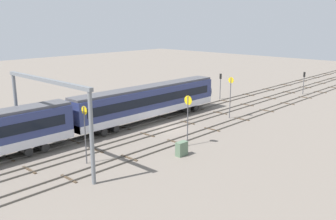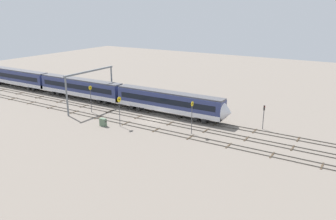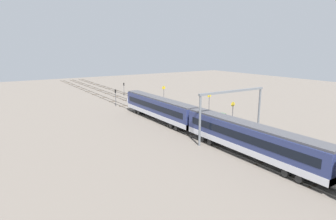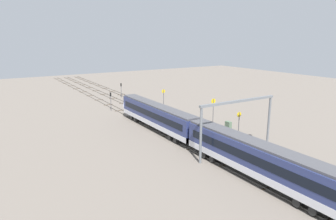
{
  "view_description": "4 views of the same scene",
  "coord_description": "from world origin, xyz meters",
  "px_view_note": "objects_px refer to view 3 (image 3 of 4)",
  "views": [
    {
      "loc": [
        -33.28,
        -31.43,
        13.55
      ],
      "look_at": [
        2.0,
        2.01,
        1.77
      ],
      "focal_mm": 39.67,
      "sensor_mm": 36.0,
      "label": 1
    },
    {
      "loc": [
        35.39,
        -52.25,
        21.2
      ],
      "look_at": [
        3.65,
        -0.56,
        2.83
      ],
      "focal_mm": 36.26,
      "sensor_mm": 36.0,
      "label": 2
    },
    {
      "loc": [
        -49.66,
        34.2,
        15.22
      ],
      "look_at": [
        1.63,
        1.3,
        1.76
      ],
      "focal_mm": 30.31,
      "sensor_mm": 36.0,
      "label": 3
    },
    {
      "loc": [
        -47.79,
        31.59,
        17.2
      ],
      "look_at": [
        2.23,
        0.79,
        3.1
      ],
      "focal_mm": 32.36,
      "sensor_mm": 36.0,
      "label": 4
    }
  ],
  "objects_px": {
    "train": "(336,170)",
    "signal_light_trackside_departure": "(124,87)",
    "overhead_gantry": "(232,104)",
    "speed_sign_mid_trackside": "(233,114)",
    "signal_light_trackside_approach": "(116,95)",
    "relay_cabinet": "(223,116)",
    "speed_sign_far_trackside": "(209,101)",
    "speed_sign_near_foreground": "(164,95)"
  },
  "relations": [
    {
      "from": "overhead_gantry",
      "to": "speed_sign_mid_trackside",
      "type": "distance_m",
      "value": 4.18
    },
    {
      "from": "speed_sign_mid_trackside",
      "to": "speed_sign_far_trackside",
      "type": "xyz_separation_m",
      "value": [
        10.72,
        -3.7,
        0.14
      ]
    },
    {
      "from": "speed_sign_far_trackside",
      "to": "signal_light_trackside_approach",
      "type": "relative_size",
      "value": 1.26
    },
    {
      "from": "speed_sign_mid_trackside",
      "to": "speed_sign_near_foreground",
      "type": "bearing_deg",
      "value": -0.64
    },
    {
      "from": "train",
      "to": "speed_sign_near_foreground",
      "type": "height_order",
      "value": "speed_sign_near_foreground"
    },
    {
      "from": "signal_light_trackside_departure",
      "to": "relay_cabinet",
      "type": "bearing_deg",
      "value": -172.88
    },
    {
      "from": "speed_sign_mid_trackside",
      "to": "relay_cabinet",
      "type": "bearing_deg",
      "value": -33.52
    },
    {
      "from": "signal_light_trackside_departure",
      "to": "relay_cabinet",
      "type": "xyz_separation_m",
      "value": [
        -40.26,
        -5.03,
        -2.02
      ]
    },
    {
      "from": "speed_sign_mid_trackside",
      "to": "signal_light_trackside_departure",
      "type": "bearing_deg",
      "value": -0.29
    },
    {
      "from": "speed_sign_mid_trackside",
      "to": "signal_light_trackside_departure",
      "type": "relative_size",
      "value": 1.37
    },
    {
      "from": "speed_sign_near_foreground",
      "to": "speed_sign_far_trackside",
      "type": "relative_size",
      "value": 1.04
    },
    {
      "from": "speed_sign_near_foreground",
      "to": "signal_light_trackside_departure",
      "type": "height_order",
      "value": "speed_sign_near_foreground"
    },
    {
      "from": "speed_sign_far_trackside",
      "to": "signal_light_trackside_departure",
      "type": "bearing_deg",
      "value": 5.27
    },
    {
      "from": "overhead_gantry",
      "to": "speed_sign_far_trackside",
      "type": "relative_size",
      "value": 2.53
    },
    {
      "from": "overhead_gantry",
      "to": "speed_sign_near_foreground",
      "type": "xyz_separation_m",
      "value": [
        26.2,
        -2.78,
        -2.35
      ]
    },
    {
      "from": "speed_sign_far_trackside",
      "to": "train",
      "type": "bearing_deg",
      "value": 162.1
    },
    {
      "from": "speed_sign_mid_trackside",
      "to": "speed_sign_far_trackside",
      "type": "distance_m",
      "value": 11.34
    },
    {
      "from": "speed_sign_far_trackside",
      "to": "relay_cabinet",
      "type": "xyz_separation_m",
      "value": [
        -2.76,
        -1.57,
        -2.99
      ]
    },
    {
      "from": "overhead_gantry",
      "to": "signal_light_trackside_approach",
      "type": "relative_size",
      "value": 3.18
    },
    {
      "from": "overhead_gantry",
      "to": "speed_sign_near_foreground",
      "type": "bearing_deg",
      "value": -6.06
    },
    {
      "from": "speed_sign_near_foreground",
      "to": "relay_cabinet",
      "type": "bearing_deg",
      "value": -162.6
    },
    {
      "from": "signal_light_trackside_approach",
      "to": "relay_cabinet",
      "type": "height_order",
      "value": "signal_light_trackside_approach"
    },
    {
      "from": "speed_sign_near_foreground",
      "to": "speed_sign_mid_trackside",
      "type": "distance_m",
      "value": 23.94
    },
    {
      "from": "overhead_gantry",
      "to": "signal_light_trackside_departure",
      "type": "height_order",
      "value": "overhead_gantry"
    },
    {
      "from": "speed_sign_mid_trackside",
      "to": "speed_sign_far_trackside",
      "type": "relative_size",
      "value": 1.01
    },
    {
      "from": "overhead_gantry",
      "to": "relay_cabinet",
      "type": "xyz_separation_m",
      "value": [
        10.23,
        -7.79,
        -5.3
      ]
    },
    {
      "from": "speed_sign_far_trackside",
      "to": "speed_sign_mid_trackside",
      "type": "bearing_deg",
      "value": 160.95
    },
    {
      "from": "relay_cabinet",
      "to": "speed_sign_far_trackside",
      "type": "bearing_deg",
      "value": 29.66
    },
    {
      "from": "relay_cabinet",
      "to": "signal_light_trackside_departure",
      "type": "bearing_deg",
      "value": 7.12
    },
    {
      "from": "signal_light_trackside_departure",
      "to": "speed_sign_mid_trackside",
      "type": "bearing_deg",
      "value": 179.71
    },
    {
      "from": "signal_light_trackside_approach",
      "to": "relay_cabinet",
      "type": "distance_m",
      "value": 29.44
    },
    {
      "from": "overhead_gantry",
      "to": "relay_cabinet",
      "type": "height_order",
      "value": "overhead_gantry"
    },
    {
      "from": "overhead_gantry",
      "to": "speed_sign_mid_trackside",
      "type": "xyz_separation_m",
      "value": [
        2.26,
        -2.51,
        -2.45
      ]
    },
    {
      "from": "overhead_gantry",
      "to": "signal_light_trackside_departure",
      "type": "distance_m",
      "value": 50.67
    },
    {
      "from": "speed_sign_near_foreground",
      "to": "signal_light_trackside_approach",
      "type": "xyz_separation_m",
      "value": [
        9.93,
        8.8,
        -0.74
      ]
    },
    {
      "from": "train",
      "to": "signal_light_trackside_departure",
      "type": "height_order",
      "value": "train"
    },
    {
      "from": "train",
      "to": "speed_sign_near_foreground",
      "type": "relative_size",
      "value": 17.01
    },
    {
      "from": "train",
      "to": "relay_cabinet",
      "type": "distance_m",
      "value": 32.09
    },
    {
      "from": "speed_sign_mid_trackside",
      "to": "signal_light_trackside_departure",
      "type": "height_order",
      "value": "speed_sign_mid_trackside"
    },
    {
      "from": "train",
      "to": "speed_sign_far_trackside",
      "type": "distance_m",
      "value": 34.1
    },
    {
      "from": "train",
      "to": "signal_light_trackside_departure",
      "type": "bearing_deg",
      "value": -5.73
    },
    {
      "from": "speed_sign_mid_trackside",
      "to": "relay_cabinet",
      "type": "relative_size",
      "value": 3.87
    }
  ]
}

